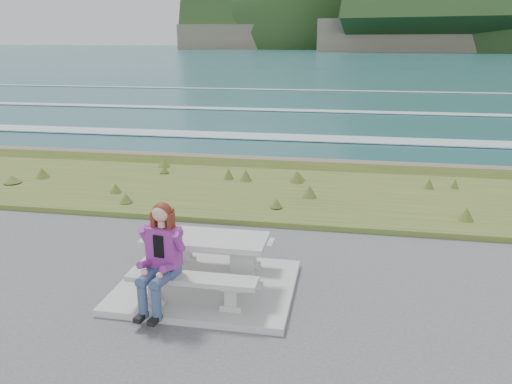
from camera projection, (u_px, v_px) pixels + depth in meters
The scene contains 8 objects.
concrete_slab at pixel (207, 286), 7.50m from camera, with size 2.60×2.10×0.10m, color #AAAAA5.
picnic_table at pixel (206, 247), 7.32m from camera, with size 1.80×0.75×0.75m.
bench_landward at pixel (192, 283), 6.73m from camera, with size 1.80×0.35×0.45m.
bench_seaward at pixel (218, 244), 8.05m from camera, with size 1.80×0.35×0.45m.
grass_verge at pixel (263, 194), 12.22m from camera, with size 160.00×4.50×0.22m, color #40531F.
shore_drop at pixel (279, 166), 14.95m from camera, with size 160.00×0.80×2.20m, color brown.
ocean at pixel (317, 129), 31.64m from camera, with size 1600.00×1600.00×0.09m.
seated_woman at pixel (159, 272), 6.61m from camera, with size 0.53×0.79×1.47m.
Camera 1 is at (1.97, -6.53, 3.57)m, focal length 35.00 mm.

